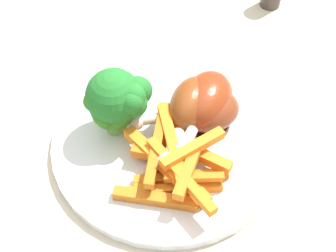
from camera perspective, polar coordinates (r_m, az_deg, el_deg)
The scene contains 8 objects.
dining_table at distance 0.60m, azimuth -4.72°, elevation -12.67°, with size 0.94×0.80×0.74m.
dinner_plate at distance 0.52m, azimuth 0.00°, elevation -1.83°, with size 0.26×0.26×0.01m, color silver.
broccoli_floret_front at distance 0.49m, azimuth -6.07°, elevation 3.55°, with size 0.06×0.07×0.08m.
broccoli_floret_middle at distance 0.50m, azimuth -7.13°, elevation 2.41°, with size 0.05×0.05×0.06m.
carrot_fries_pile at distance 0.47m, azimuth 0.61°, elevation -4.76°, with size 0.13×0.12×0.04m.
chicken_drumstick_near at distance 0.52m, azimuth 4.63°, elevation 2.97°, with size 0.13×0.07×0.05m.
chicken_drumstick_far at distance 0.51m, azimuth 2.69°, elevation 2.34°, with size 0.13×0.05×0.05m.
chicken_drumstick_extra at distance 0.51m, azimuth 4.32°, elevation 1.93°, with size 0.09×0.13×0.04m.
Camera 1 is at (-0.25, -0.11, 1.15)m, focal length 49.45 mm.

